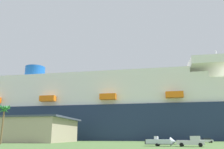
# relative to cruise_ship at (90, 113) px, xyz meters

# --- Properties ---
(ground_plane) EXTENTS (600.00, 600.00, 0.00)m
(ground_plane) POSITION_rel_cruise_ship_xyz_m (20.06, -34.89, -15.05)
(ground_plane) COLOR #4C6B38
(cruise_ship) EXTENTS (269.40, 48.68, 52.81)m
(cruise_ship) POSITION_rel_cruise_ship_xyz_m (0.00, 0.00, 0.00)
(cruise_ship) COLOR #1E2D4C
(cruise_ship) RESTS_ON ground_plane
(pickup_truck) EXTENTS (5.92, 3.32, 2.20)m
(pickup_truck) POSITION_rel_cruise_ship_xyz_m (39.20, -77.82, -14.01)
(pickup_truck) COLOR silver
(pickup_truck) RESTS_ON ground_plane
(small_boat_on_trailer) EXTENTS (7.55, 3.53, 2.15)m
(small_boat_on_trailer) POSITION_rel_cruise_ship_xyz_m (33.19, -76.33, -14.09)
(small_boat_on_trailer) COLOR #595960
(small_boat_on_trailer) RESTS_ON ground_plane
(palm_tree) EXTENTS (3.53, 3.40, 10.82)m
(palm_tree) POSITION_rel_cruise_ship_xyz_m (-10.21, -67.49, -6.30)
(palm_tree) COLOR brown
(palm_tree) RESTS_ON ground_plane
(parked_car_silver_sedan) EXTENTS (4.43, 2.20, 1.58)m
(parked_car_silver_sedan) POSITION_rel_cruise_ship_xyz_m (50.30, -45.77, -14.22)
(parked_car_silver_sedan) COLOR silver
(parked_car_silver_sedan) RESTS_ON ground_plane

